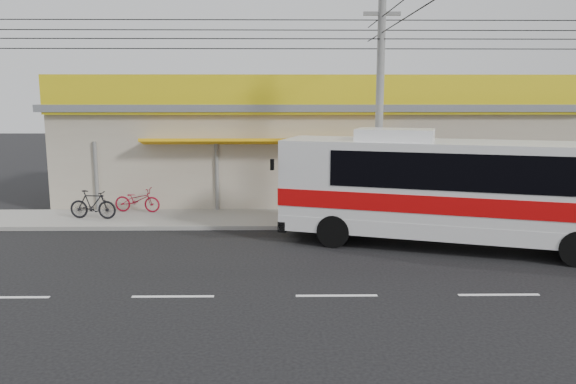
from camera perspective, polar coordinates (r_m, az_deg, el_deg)
name	(u,v)px	position (r m, az deg, el deg)	size (l,w,h in m)	color
ground	(328,266)	(16.38, 4.07, -7.47)	(120.00, 120.00, 0.00)	black
sidewalk	(315,219)	(22.15, 2.75, -2.71)	(30.00, 3.20, 0.15)	gray
lane_markings	(337,296)	(14.02, 4.96, -10.47)	(50.00, 0.12, 0.01)	silver
storefront_building	(308,149)	(27.28, 2.05, 4.36)	(22.60, 9.20, 5.70)	#A69986
coach_bus	(481,186)	(18.67, 19.06, 0.54)	(12.49, 6.27, 3.79)	silver
motorbike_red	(137,200)	(23.75, -15.06, -0.79)	(0.66, 1.90, 1.00)	maroon
motorbike_dark	(93,205)	(22.92, -19.22, -1.21)	(0.52, 1.86, 1.12)	black
utility_pole	(382,33)	(20.22, 9.48, 15.65)	(34.00, 14.00, 8.45)	#5D5D5A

